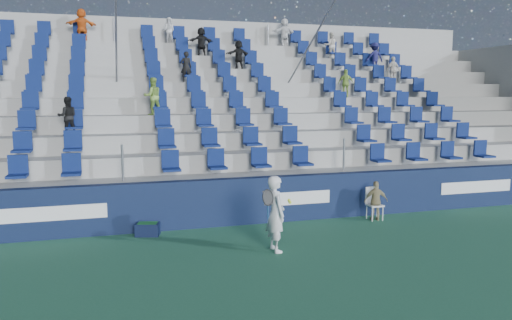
# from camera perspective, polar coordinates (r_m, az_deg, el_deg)

# --- Properties ---
(ground) EXTENTS (70.00, 70.00, 0.00)m
(ground) POSITION_cam_1_polar(r_m,az_deg,el_deg) (10.15, 3.42, -11.67)
(ground) COLOR #2C6747
(ground) RESTS_ON ground
(sponsor_wall) EXTENTS (24.00, 0.32, 1.20)m
(sponsor_wall) POSITION_cam_1_polar(r_m,az_deg,el_deg) (12.88, -1.28, -4.69)
(sponsor_wall) COLOR #101B3C
(sponsor_wall) RESTS_ON ground
(grandstand) EXTENTS (24.00, 8.17, 6.63)m
(grandstand) POSITION_cam_1_polar(r_m,az_deg,el_deg) (17.60, -5.61, 3.67)
(grandstand) COLOR #A1A19C
(grandstand) RESTS_ON ground
(tennis_player) EXTENTS (0.69, 0.65, 1.63)m
(tennis_player) POSITION_cam_1_polar(r_m,az_deg,el_deg) (10.64, 2.25, -6.14)
(tennis_player) COLOR silver
(tennis_player) RESTS_ON ground
(line_judge_chair) EXTENTS (0.39, 0.39, 0.87)m
(line_judge_chair) POSITION_cam_1_polar(r_m,az_deg,el_deg) (13.72, 13.25, -4.58)
(line_judge_chair) COLOR white
(line_judge_chair) RESTS_ON ground
(line_judge) EXTENTS (0.66, 0.41, 1.05)m
(line_judge) POSITION_cam_1_polar(r_m,az_deg,el_deg) (13.60, 13.55, -4.55)
(line_judge) COLOR tan
(line_judge) RESTS_ON ground
(ball_bin) EXTENTS (0.62, 0.49, 0.31)m
(ball_bin) POSITION_cam_1_polar(r_m,az_deg,el_deg) (12.20, -12.27, -7.66)
(ball_bin) COLOR #0F1838
(ball_bin) RESTS_ON ground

